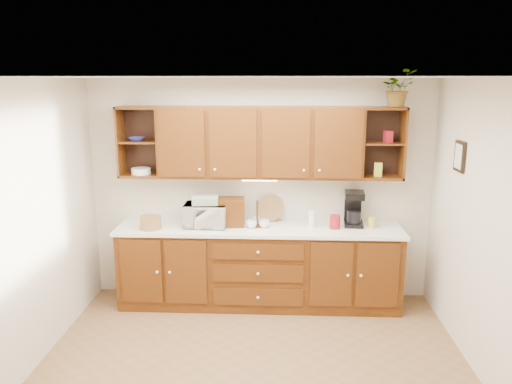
# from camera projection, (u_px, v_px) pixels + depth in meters

# --- Properties ---
(floor) EXTENTS (4.00, 4.00, 0.00)m
(floor) POSITION_uv_depth(u_px,v_px,m) (253.00, 374.00, 4.48)
(floor) COLOR brown
(floor) RESTS_ON ground
(ceiling) EXTENTS (4.00, 4.00, 0.00)m
(ceiling) POSITION_uv_depth(u_px,v_px,m) (252.00, 77.00, 3.91)
(ceiling) COLOR white
(ceiling) RESTS_ON back_wall
(back_wall) EXTENTS (4.00, 0.00, 4.00)m
(back_wall) POSITION_uv_depth(u_px,v_px,m) (260.00, 190.00, 5.90)
(back_wall) COLOR beige
(back_wall) RESTS_ON floor
(left_wall) EXTENTS (0.00, 3.50, 3.50)m
(left_wall) POSITION_uv_depth(u_px,v_px,m) (20.00, 232.00, 4.28)
(left_wall) COLOR beige
(left_wall) RESTS_ON floor
(right_wall) EXTENTS (0.00, 3.50, 3.50)m
(right_wall) POSITION_uv_depth(u_px,v_px,m) (495.00, 239.00, 4.10)
(right_wall) COLOR beige
(right_wall) RESTS_ON floor
(base_cabinets) EXTENTS (3.20, 0.60, 0.90)m
(base_cabinets) POSITION_uv_depth(u_px,v_px,m) (259.00, 267.00, 5.79)
(base_cabinets) COLOR #3A1806
(base_cabinets) RESTS_ON floor
(countertop) EXTENTS (3.24, 0.64, 0.04)m
(countertop) POSITION_uv_depth(u_px,v_px,m) (259.00, 229.00, 5.68)
(countertop) COLOR white
(countertop) RESTS_ON base_cabinets
(upper_cabinets) EXTENTS (3.20, 0.33, 0.80)m
(upper_cabinets) POSITION_uv_depth(u_px,v_px,m) (261.00, 142.00, 5.61)
(upper_cabinets) COLOR #3A1806
(upper_cabinets) RESTS_ON back_wall
(undercabinet_light) EXTENTS (0.40, 0.05, 0.02)m
(undercabinet_light) POSITION_uv_depth(u_px,v_px,m) (260.00, 180.00, 5.65)
(undercabinet_light) COLOR white
(undercabinet_light) RESTS_ON upper_cabinets
(framed_picture) EXTENTS (0.03, 0.24, 0.30)m
(framed_picture) POSITION_uv_depth(u_px,v_px,m) (460.00, 156.00, 4.86)
(framed_picture) COLOR black
(framed_picture) RESTS_ON right_wall
(wicker_basket) EXTENTS (0.28, 0.28, 0.15)m
(wicker_basket) POSITION_uv_depth(u_px,v_px,m) (151.00, 223.00, 5.59)
(wicker_basket) COLOR brown
(wicker_basket) RESTS_ON countertop
(microwave) EXTENTS (0.48, 0.33, 0.27)m
(microwave) POSITION_uv_depth(u_px,v_px,m) (206.00, 215.00, 5.67)
(microwave) COLOR silver
(microwave) RESTS_ON countertop
(towel_stack) EXTENTS (0.31, 0.24, 0.09)m
(towel_stack) POSITION_uv_depth(u_px,v_px,m) (205.00, 200.00, 5.64)
(towel_stack) COLOR tan
(towel_stack) RESTS_ON microwave
(wine_bottle) EXTENTS (0.07, 0.07, 0.28)m
(wine_bottle) POSITION_uv_depth(u_px,v_px,m) (201.00, 213.00, 5.76)
(wine_bottle) COLOR black
(wine_bottle) RESTS_ON countertop
(woven_tray) EXTENTS (0.33, 0.12, 0.32)m
(woven_tray) POSITION_uv_depth(u_px,v_px,m) (270.00, 220.00, 5.91)
(woven_tray) COLOR brown
(woven_tray) RESTS_ON countertop
(bread_box) EXTENTS (0.46, 0.31, 0.31)m
(bread_box) POSITION_uv_depth(u_px,v_px,m) (225.00, 212.00, 5.72)
(bread_box) COLOR #3A1806
(bread_box) RESTS_ON countertop
(mug_tree) EXTENTS (0.29, 0.28, 0.31)m
(mug_tree) POSITION_uv_depth(u_px,v_px,m) (257.00, 223.00, 5.68)
(mug_tree) COLOR #3A1806
(mug_tree) RESTS_ON countertop
(canister_red) EXTENTS (0.13, 0.13, 0.15)m
(canister_red) POSITION_uv_depth(u_px,v_px,m) (335.00, 222.00, 5.61)
(canister_red) COLOR maroon
(canister_red) RESTS_ON countertop
(canister_white) EXTENTS (0.08, 0.08, 0.19)m
(canister_white) POSITION_uv_depth(u_px,v_px,m) (312.00, 219.00, 5.65)
(canister_white) COLOR white
(canister_white) RESTS_ON countertop
(canister_yellow) EXTENTS (0.11, 0.11, 0.12)m
(canister_yellow) POSITION_uv_depth(u_px,v_px,m) (372.00, 222.00, 5.64)
(canister_yellow) COLOR gold
(canister_yellow) RESTS_ON countertop
(coffee_maker) EXTENTS (0.24, 0.29, 0.40)m
(coffee_maker) POSITION_uv_depth(u_px,v_px,m) (354.00, 209.00, 5.72)
(coffee_maker) COLOR black
(coffee_maker) RESTS_ON countertop
(bowl_stack) EXTENTS (0.19, 0.19, 0.04)m
(bowl_stack) POSITION_uv_depth(u_px,v_px,m) (136.00, 139.00, 5.66)
(bowl_stack) COLOR navy
(bowl_stack) RESTS_ON upper_cabinets
(plate_stack) EXTENTS (0.24, 0.24, 0.07)m
(plate_stack) POSITION_uv_depth(u_px,v_px,m) (141.00, 171.00, 5.72)
(plate_stack) COLOR white
(plate_stack) RESTS_ON upper_cabinets
(pantry_box_yellow) EXTENTS (0.09, 0.08, 0.15)m
(pantry_box_yellow) POSITION_uv_depth(u_px,v_px,m) (378.00, 170.00, 5.58)
(pantry_box_yellow) COLOR gold
(pantry_box_yellow) RESTS_ON upper_cabinets
(pantry_box_red) EXTENTS (0.10, 0.09, 0.13)m
(pantry_box_red) POSITION_uv_depth(u_px,v_px,m) (388.00, 137.00, 5.51)
(pantry_box_red) COLOR maroon
(pantry_box_red) RESTS_ON upper_cabinets
(potted_plant) EXTENTS (0.45, 0.43, 0.40)m
(potted_plant) POSITION_uv_depth(u_px,v_px,m) (398.00, 88.00, 5.35)
(potted_plant) COLOR #999999
(potted_plant) RESTS_ON upper_cabinets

